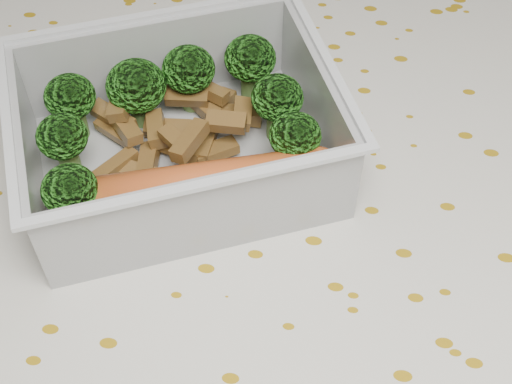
# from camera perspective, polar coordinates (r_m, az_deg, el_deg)

# --- Properties ---
(dining_table) EXTENTS (1.40, 0.90, 0.75)m
(dining_table) POSITION_cam_1_polar(r_m,az_deg,el_deg) (0.49, 0.61, -9.19)
(dining_table) COLOR brown
(dining_table) RESTS_ON ground
(tablecloth) EXTENTS (1.46, 0.96, 0.19)m
(tablecloth) POSITION_cam_1_polar(r_m,az_deg,el_deg) (0.45, 0.66, -6.01)
(tablecloth) COLOR silver
(tablecloth) RESTS_ON dining_table
(lunch_container) EXTENTS (0.23, 0.21, 0.07)m
(lunch_container) POSITION_cam_1_polar(r_m,az_deg,el_deg) (0.43, -6.11, 4.02)
(lunch_container) COLOR silver
(lunch_container) RESTS_ON tablecloth
(broccoli_florets) EXTENTS (0.17, 0.15, 0.05)m
(broccoli_florets) POSITION_cam_1_polar(r_m,az_deg,el_deg) (0.44, -6.77, 6.91)
(broccoli_florets) COLOR #608C3F
(broccoli_florets) RESTS_ON lunch_container
(meat_pile) EXTENTS (0.11, 0.09, 0.03)m
(meat_pile) POSITION_cam_1_polar(r_m,az_deg,el_deg) (0.45, -6.25, 5.10)
(meat_pile) COLOR brown
(meat_pile) RESTS_ON lunch_container
(sausage) EXTENTS (0.16, 0.07, 0.03)m
(sausage) POSITION_cam_1_polar(r_m,az_deg,el_deg) (0.41, -4.39, 0.44)
(sausage) COLOR #C75423
(sausage) RESTS_ON lunch_container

